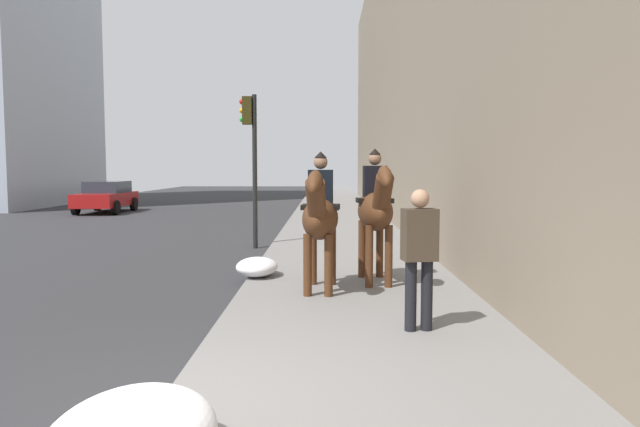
{
  "coord_description": "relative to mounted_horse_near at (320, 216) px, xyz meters",
  "views": [
    {
      "loc": [
        -4.59,
        -1.39,
        2.08
      ],
      "look_at": [
        4.0,
        -1.31,
        1.4
      ],
      "focal_mm": 32.83,
      "sensor_mm": 36.0,
      "label": 1
    }
  ],
  "objects": [
    {
      "name": "sidewalk_slab",
      "position": [
        -4.56,
        -0.57,
        -1.26
      ],
      "size": [
        120.0,
        3.73,
        0.12
      ],
      "primitive_type": "cube",
      "color": "slate",
      "rests_on": "ground"
    },
    {
      "name": "mounted_horse_near",
      "position": [
        0.0,
        0.0,
        0.0
      ],
      "size": [
        2.15,
        0.67,
        2.21
      ],
      "rotation": [
        0.0,
        0.0,
        3.07
      ],
      "color": "#4C2B16",
      "rests_on": "sidewalk_slab"
    },
    {
      "name": "mounted_horse_far",
      "position": [
        0.68,
        -0.93,
        0.06
      ],
      "size": [
        2.15,
        0.66,
        2.28
      ],
      "rotation": [
        0.0,
        0.0,
        3.21
      ],
      "color": "#4C2B16",
      "rests_on": "sidewalk_slab"
    },
    {
      "name": "pedestrian_greeting",
      "position": [
        -2.23,
        -1.21,
        -0.22
      ],
      "size": [
        0.32,
        0.44,
        1.7
      ],
      "rotation": [
        0.0,
        0.0,
        0.16
      ],
      "color": "black",
      "rests_on": "sidewalk_slab"
    },
    {
      "name": "car_near_lane",
      "position": [
        17.67,
        10.02,
        -0.56
      ],
      "size": [
        4.16,
        2.04,
        1.44
      ],
      "rotation": [
        0.0,
        0.0,
        3.16
      ],
      "color": "maroon",
      "rests_on": "ground"
    },
    {
      "name": "traffic_light_near_curb",
      "position": [
        5.75,
        1.8,
        1.3
      ],
      "size": [
        0.2,
        0.44,
        3.91
      ],
      "color": "black",
      "rests_on": "ground"
    },
    {
      "name": "snow_pile_far",
      "position": [
        1.28,
        1.15,
        -1.03
      ],
      "size": [
        0.98,
        0.75,
        0.34
      ],
      "primitive_type": "ellipsoid",
      "color": "white",
      "rests_on": "sidewalk_slab"
    }
  ]
}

